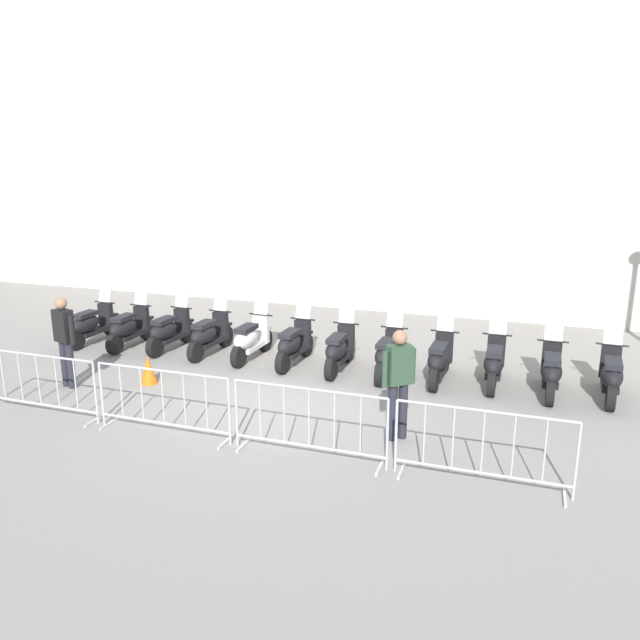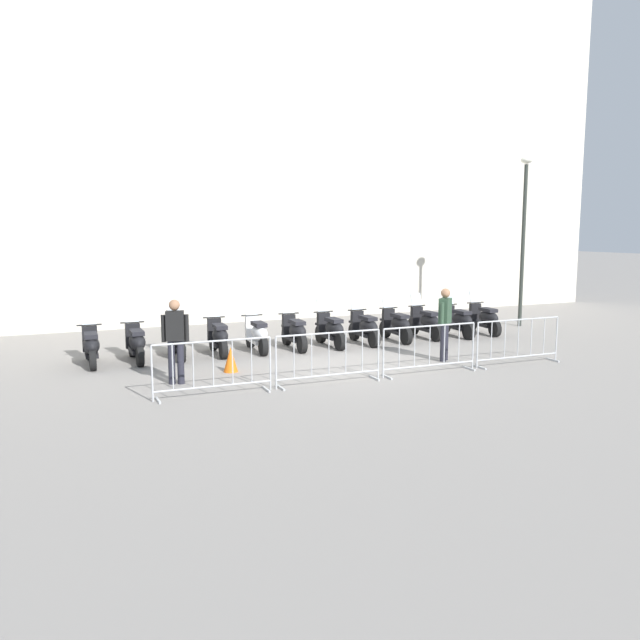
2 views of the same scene
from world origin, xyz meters
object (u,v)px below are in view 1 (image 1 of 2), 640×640
(motorcycle_11, at_px, (611,376))
(traffic_cone, at_px, (148,370))
(motorcycle_0, at_px, (91,325))
(motorcycle_3, at_px, (209,335))
(motorcycle_7, at_px, (388,355))
(barrier_segment_1, at_px, (163,403))
(motorcycle_9, at_px, (494,363))
(barrier_segment_3, at_px, (482,448))
(motorcycle_2, at_px, (169,331))
(officer_mid_plaza, at_px, (399,378))
(motorcycle_1, at_px, (129,328))
(barrier_segment_2, at_px, (309,424))
(barrier_segment_0, at_px, (39,385))
(motorcycle_10, at_px, (551,371))
(officer_near_row_end, at_px, (65,337))
(motorcycle_8, at_px, (439,360))
(motorcycle_6, at_px, (339,350))
(motorcycle_4, at_px, (250,339))
(motorcycle_5, at_px, (293,345))

(motorcycle_11, relative_size, traffic_cone, 3.10)
(motorcycle_0, height_order, motorcycle_3, same)
(motorcycle_7, bearing_deg, barrier_segment_1, -136.74)
(motorcycle_0, relative_size, motorcycle_7, 1.00)
(motorcycle_9, height_order, barrier_segment_3, motorcycle_9)
(motorcycle_7, xyz_separation_m, traffic_cone, (-4.51, -1.02, -0.18))
(motorcycle_7, bearing_deg, motorcycle_2, 168.10)
(motorcycle_7, xyz_separation_m, officer_mid_plaza, (0.26, -2.75, 0.53))
(motorcycle_9, xyz_separation_m, traffic_cone, (-6.51, -0.79, -0.18))
(motorcycle_0, xyz_separation_m, motorcycle_1, (0.99, -0.16, 0.00))
(motorcycle_11, xyz_separation_m, barrier_segment_2, (-4.94, -2.95, 0.07))
(motorcycle_0, relative_size, barrier_segment_0, 0.75)
(motorcycle_3, bearing_deg, motorcycle_10, -11.31)
(barrier_segment_2, bearing_deg, motorcycle_0, 140.66)
(motorcycle_11, distance_m, officer_near_row_end, 9.93)
(officer_near_row_end, bearing_deg, motorcycle_11, 4.65)
(motorcycle_9, distance_m, motorcycle_10, 1.01)
(motorcycle_0, distance_m, officer_near_row_end, 2.93)
(motorcycle_8, height_order, barrier_segment_1, motorcycle_8)
(barrier_segment_3, bearing_deg, officer_near_row_end, 160.46)
(barrier_segment_0, distance_m, officer_near_row_end, 1.37)
(motorcycle_0, xyz_separation_m, motorcycle_7, (6.90, -1.29, 0.00))
(motorcycle_6, height_order, barrier_segment_1, motorcycle_6)
(motorcycle_3, distance_m, motorcycle_4, 1.00)
(motorcycle_6, distance_m, barrier_segment_0, 5.51)
(motorcycle_10, relative_size, officer_near_row_end, 0.99)
(barrier_segment_2, distance_m, officer_near_row_end, 5.41)
(motorcycle_3, relative_size, motorcycle_11, 1.00)
(motorcycle_8, xyz_separation_m, officer_near_row_end, (-6.91, -1.27, 0.53))
(motorcycle_2, distance_m, barrier_segment_2, 6.06)
(motorcycle_3, bearing_deg, officer_mid_plaza, -40.73)
(motorcycle_2, relative_size, motorcycle_8, 1.00)
(motorcycle_2, relative_size, barrier_segment_1, 0.75)
(motorcycle_3, height_order, motorcycle_8, same)
(motorcycle_4, height_order, motorcycle_7, same)
(motorcycle_5, height_order, officer_mid_plaza, officer_mid_plaza)
(motorcycle_6, distance_m, motorcycle_10, 4.01)
(officer_mid_plaza, bearing_deg, motorcycle_10, 39.41)
(barrier_segment_3, bearing_deg, motorcycle_5, 127.05)
(barrier_segment_2, height_order, officer_near_row_end, officer_near_row_end)
(motorcycle_4, xyz_separation_m, barrier_segment_2, (1.96, -4.23, 0.07))
(motorcycle_1, distance_m, motorcycle_7, 6.01)
(motorcycle_3, distance_m, officer_mid_plaza, 5.54)
(motorcycle_2, xyz_separation_m, motorcycle_3, (0.99, -0.19, 0.00))
(barrier_segment_2, bearing_deg, officer_mid_plaza, 33.50)
(motorcycle_10, relative_size, officer_mid_plaza, 0.99)
(motorcycle_11, relative_size, barrier_segment_1, 0.75)
(motorcycle_3, xyz_separation_m, officer_mid_plaza, (4.18, -3.60, 0.53))
(motorcycle_4, relative_size, motorcycle_10, 1.00)
(motorcycle_3, bearing_deg, motorcycle_9, -10.28)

